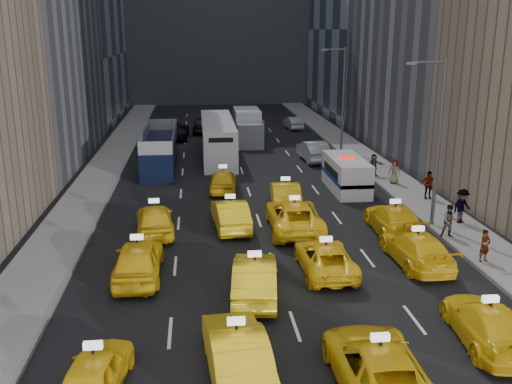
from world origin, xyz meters
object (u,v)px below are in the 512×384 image
nypd_van (346,175)px  box_truck (248,127)px  pedestrian_0 (485,246)px  city_bus (218,139)px  double_decker (160,149)px

nypd_van → box_truck: box_truck is taller
pedestrian_0 → nypd_van: bearing=86.8°
nypd_van → city_bus: (-8.10, 11.26, 0.50)m
double_decker → pedestrian_0: size_ratio=6.94×
nypd_van → pedestrian_0: size_ratio=3.80×
double_decker → box_truck: bearing=58.4°
box_truck → pedestrian_0: box_truck is taller
nypd_van → double_decker: 14.98m
double_decker → city_bus: (4.61, 3.35, 0.09)m
box_truck → pedestrian_0: bearing=-70.8°
city_bus → double_decker: bearing=-146.4°
nypd_van → city_bus: size_ratio=0.47×
nypd_van → pedestrian_0: bearing=-68.7°
box_truck → pedestrian_0: size_ratio=4.60×
nypd_van → box_truck: bearing=114.3°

